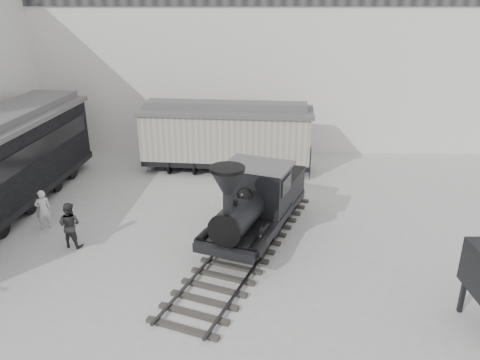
{
  "coord_description": "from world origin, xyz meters",
  "views": [
    {
      "loc": [
        1.07,
        -12.19,
        8.53
      ],
      "look_at": [
        0.66,
        4.31,
        2.0
      ],
      "focal_mm": 35.0,
      "sensor_mm": 36.0,
      "label": 1
    }
  ],
  "objects_px": {
    "locomotive": "(254,207)",
    "visitor_b": "(70,225)",
    "boxcar": "(226,135)",
    "visitor_a": "(43,210)"
  },
  "relations": [
    {
      "from": "visitor_b",
      "to": "boxcar",
      "type": "bearing_deg",
      "value": -112.02
    },
    {
      "from": "boxcar",
      "to": "visitor_a",
      "type": "distance_m",
      "value": 9.69
    },
    {
      "from": "visitor_a",
      "to": "visitor_b",
      "type": "height_order",
      "value": "visitor_b"
    },
    {
      "from": "locomotive",
      "to": "visitor_b",
      "type": "xyz_separation_m",
      "value": [
        -6.62,
        -0.71,
        -0.47
      ]
    },
    {
      "from": "boxcar",
      "to": "visitor_b",
      "type": "relative_size",
      "value": 5.21
    },
    {
      "from": "boxcar",
      "to": "visitor_a",
      "type": "height_order",
      "value": "boxcar"
    },
    {
      "from": "boxcar",
      "to": "visitor_b",
      "type": "xyz_separation_m",
      "value": [
        -5.21,
        -8.22,
        -1.02
      ]
    },
    {
      "from": "locomotive",
      "to": "visitor_b",
      "type": "height_order",
      "value": "locomotive"
    },
    {
      "from": "locomotive",
      "to": "boxcar",
      "type": "bearing_deg",
      "value": 121.21
    },
    {
      "from": "visitor_a",
      "to": "visitor_b",
      "type": "distance_m",
      "value": 2.05
    }
  ]
}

